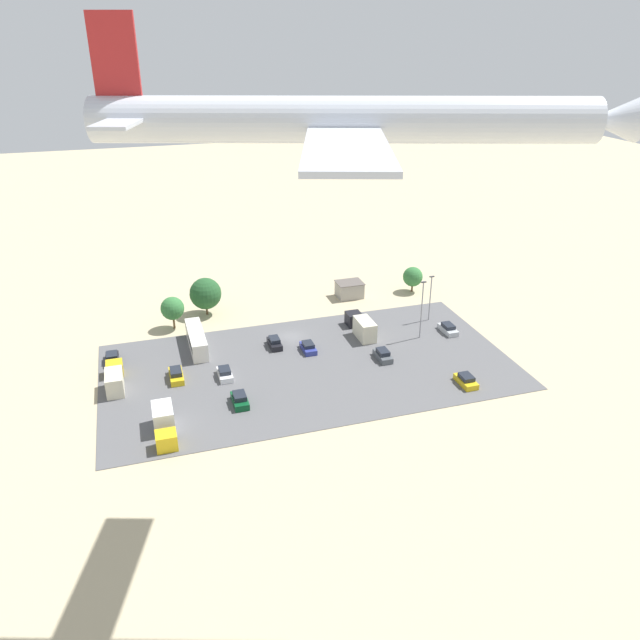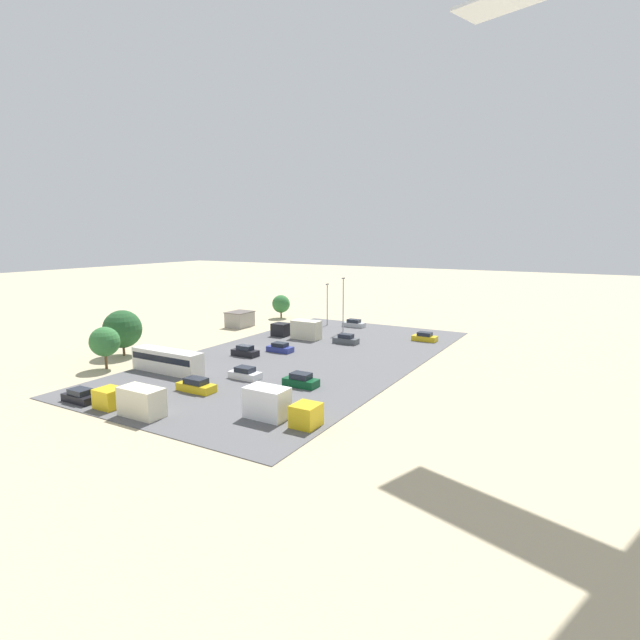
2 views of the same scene
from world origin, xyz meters
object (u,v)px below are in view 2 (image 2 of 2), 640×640
object	(u,v)px
parked_car_7	(196,386)
parked_truck_0	(132,401)
parked_car_8	(245,374)
parked_truck_2	(278,406)
bus	(167,360)
parked_car_4	(280,348)
parked_car_2	(346,340)
parked_car_1	(301,381)
parked_car_0	(425,337)
parked_car_5	(80,396)
shed_building	(240,319)
parked_truck_1	(299,330)
parked_car_6	(245,352)
parked_car_3	(354,324)

from	to	relation	value
parked_car_7	parked_truck_0	xyz separation A→B (m)	(8.67, -0.41, 0.68)
parked_car_8	parked_truck_2	distance (m)	15.30
bus	parked_car_4	xyz separation A→B (m)	(-17.06, 6.27, -1.02)
parked_car_2	parked_car_1	bearing A→B (deg)	14.51
bus	parked_car_7	world-z (taller)	bus
parked_car_0	parked_car_5	distance (m)	54.31
parked_car_1	parked_car_7	bearing A→B (deg)	-50.75
shed_building	parked_truck_2	world-z (taller)	parked_truck_2
bus	parked_car_2	size ratio (longest dim) A/B	2.59
shed_building	parked_car_0	world-z (taller)	shed_building
parked_car_4	parked_truck_1	world-z (taller)	parked_truck_1
parked_car_5	parked_car_6	bearing A→B (deg)	174.31
parked_car_3	bus	bearing A→B (deg)	-9.24
bus	parked_car_5	world-z (taller)	bus
parked_car_2	parked_truck_1	size ratio (longest dim) A/B	0.45
parked_car_7	parked_car_5	bearing A→B (deg)	137.27
parked_car_4	parked_car_7	size ratio (longest dim) A/B	0.86
parked_car_0	parked_truck_1	distance (m)	21.88
parked_car_6	parked_truck_1	size ratio (longest dim) A/B	0.44
shed_building	parked_car_2	distance (m)	25.70
parked_car_1	parked_car_5	size ratio (longest dim) A/B	1.03
parked_car_4	bus	bearing A→B (deg)	159.81
parked_truck_0	parked_car_8	bearing A→B (deg)	-7.48
parked_car_6	parked_truck_0	bearing A→B (deg)	12.21
shed_building	parked_car_3	bearing A→B (deg)	118.74
parked_car_7	parked_truck_2	bearing A→B (deg)	-101.41
parked_car_3	parked_truck_2	distance (m)	51.25
parked_car_2	parked_car_3	world-z (taller)	parked_car_2
parked_car_0	parked_car_5	xyz separation A→B (m)	(49.45, -22.44, -0.03)
shed_building	parked_car_5	world-z (taller)	shed_building
parked_car_5	bus	bearing A→B (deg)	-176.90
parked_car_8	parked_truck_2	xyz separation A→B (m)	(9.69, 11.81, 0.79)
parked_car_7	parked_car_2	bearing A→B (deg)	-6.00
parked_car_3	parked_truck_0	size ratio (longest dim) A/B	0.51
parked_car_2	parked_car_6	xyz separation A→B (m)	(15.32, -9.17, 0.00)
parked_car_1	parked_truck_2	size ratio (longest dim) A/B	0.53
parked_car_7	parked_truck_1	xyz separation A→B (m)	(-31.59, -5.94, 0.82)
parked_car_1	parked_car_8	world-z (taller)	parked_car_1
parked_car_1	parked_truck_2	world-z (taller)	parked_truck_2
parked_car_1	parked_car_8	size ratio (longest dim) A/B	1.02
parked_car_8	parked_truck_0	bearing A→B (deg)	172.52
parked_car_2	parked_car_0	bearing A→B (deg)	128.98
parked_car_7	parked_car_8	distance (m)	7.17
parked_car_0	parked_car_6	bearing A→B (deg)	140.34
parked_truck_1	parked_car_7	bearing A→B (deg)	-169.35
parked_car_2	parked_car_5	world-z (taller)	parked_car_2
parked_car_2	parked_truck_1	distance (m)	9.31
bus	parked_truck_2	distance (m)	23.57
parked_truck_0	parked_car_5	bearing A→B (deg)	92.79
shed_building	parked_car_1	bearing A→B (deg)	49.11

